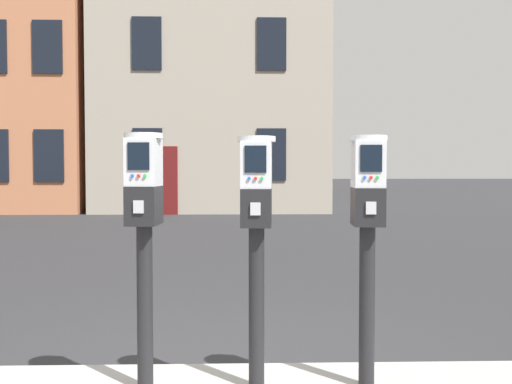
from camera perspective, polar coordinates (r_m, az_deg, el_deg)
The scene contains 5 objects.
parking_meter_near_kerb at distance 3.31m, azimuth -11.02°, elevation -2.12°, with size 0.23×0.26×1.46m.
parking_meter_twin_adjacent at distance 3.27m, azimuth 0.05°, elevation -2.34°, with size 0.23×0.26×1.44m.
parking_meter_end_of_row at distance 3.35m, azimuth 10.99°, elevation -2.21°, with size 0.23×0.26×1.45m.
townhouse_grey_stucco at distance 23.35m, azimuth -23.26°, elevation 14.93°, with size 6.66×7.04×13.17m.
townhouse_cream_stone at distance 21.73m, azimuth -4.18°, elevation 16.51°, with size 7.60×6.73×13.49m.
Camera 1 is at (0.17, -3.48, 1.40)m, focal length 40.40 mm.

